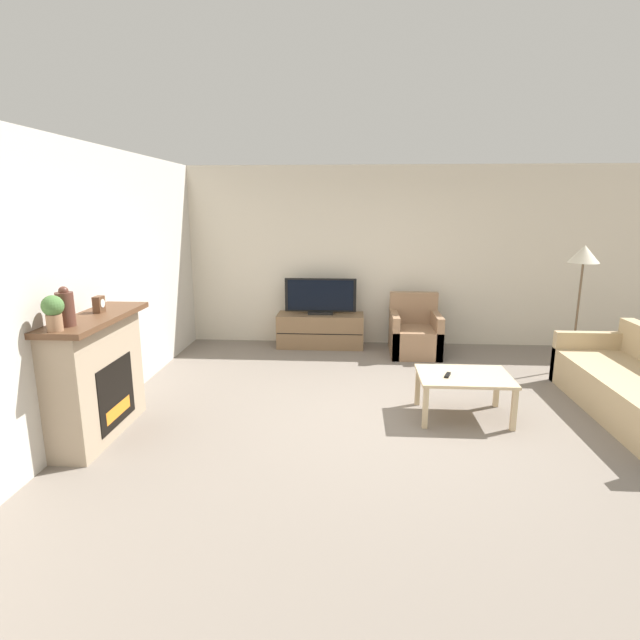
{
  "coord_description": "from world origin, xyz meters",
  "views": [
    {
      "loc": [
        -0.49,
        -4.77,
        2.11
      ],
      "look_at": [
        -0.85,
        0.7,
        0.85
      ],
      "focal_mm": 28.0,
      "sensor_mm": 36.0,
      "label": 1
    }
  ],
  "objects_px": {
    "fireplace": "(97,375)",
    "tv": "(320,298)",
    "mantel_vase_left": "(65,308)",
    "coffee_table": "(464,380)",
    "armchair": "(415,335)",
    "tv_stand": "(320,330)",
    "floor_lamp": "(583,261)",
    "remote": "(448,375)",
    "potted_plant": "(53,311)",
    "mantel_clock": "(99,304)"
  },
  "relations": [
    {
      "from": "mantel_clock",
      "to": "floor_lamp",
      "type": "distance_m",
      "value": 5.63
    },
    {
      "from": "fireplace",
      "to": "coffee_table",
      "type": "bearing_deg",
      "value": 10.29
    },
    {
      "from": "fireplace",
      "to": "tv",
      "type": "xyz_separation_m",
      "value": [
        1.86,
        3.15,
        0.18
      ]
    },
    {
      "from": "potted_plant",
      "to": "tv_stand",
      "type": "bearing_deg",
      "value": 63.58
    },
    {
      "from": "coffee_table",
      "to": "fireplace",
      "type": "bearing_deg",
      "value": -169.71
    },
    {
      "from": "tv_stand",
      "to": "fireplace",
      "type": "bearing_deg",
      "value": -120.6
    },
    {
      "from": "mantel_vase_left",
      "to": "tv",
      "type": "xyz_separation_m",
      "value": [
        1.85,
        3.55,
        -0.54
      ]
    },
    {
      "from": "mantel_clock",
      "to": "armchair",
      "type": "bearing_deg",
      "value": 40.18
    },
    {
      "from": "potted_plant",
      "to": "floor_lamp",
      "type": "xyz_separation_m",
      "value": [
        5.22,
        2.82,
        0.12
      ]
    },
    {
      "from": "tv_stand",
      "to": "tv",
      "type": "distance_m",
      "value": 0.51
    },
    {
      "from": "armchair",
      "to": "coffee_table",
      "type": "relative_size",
      "value": 0.94
    },
    {
      "from": "potted_plant",
      "to": "armchair",
      "type": "relative_size",
      "value": 0.33
    },
    {
      "from": "tv_stand",
      "to": "tv",
      "type": "relative_size",
      "value": 1.21
    },
    {
      "from": "mantel_vase_left",
      "to": "tv_stand",
      "type": "distance_m",
      "value": 4.14
    },
    {
      "from": "armchair",
      "to": "potted_plant",
      "type": "bearing_deg",
      "value": -133.33
    },
    {
      "from": "tv",
      "to": "floor_lamp",
      "type": "xyz_separation_m",
      "value": [
        3.37,
        -0.9,
        0.67
      ]
    },
    {
      "from": "fireplace",
      "to": "remote",
      "type": "height_order",
      "value": "fireplace"
    },
    {
      "from": "fireplace",
      "to": "armchair",
      "type": "height_order",
      "value": "fireplace"
    },
    {
      "from": "potted_plant",
      "to": "remote",
      "type": "relative_size",
      "value": 1.84
    },
    {
      "from": "mantel_vase_left",
      "to": "fireplace",
      "type": "bearing_deg",
      "value": 92.42
    },
    {
      "from": "tv",
      "to": "floor_lamp",
      "type": "distance_m",
      "value": 3.55
    },
    {
      "from": "fireplace",
      "to": "mantel_clock",
      "type": "relative_size",
      "value": 8.87
    },
    {
      "from": "tv_stand",
      "to": "potted_plant",
      "type": "bearing_deg",
      "value": -116.42
    },
    {
      "from": "fireplace",
      "to": "remote",
      "type": "relative_size",
      "value": 8.61
    },
    {
      "from": "tv_stand",
      "to": "floor_lamp",
      "type": "distance_m",
      "value": 3.68
    },
    {
      "from": "coffee_table",
      "to": "remote",
      "type": "relative_size",
      "value": 5.93
    },
    {
      "from": "tv",
      "to": "armchair",
      "type": "xyz_separation_m",
      "value": [
        1.39,
        -0.29,
        -0.48
      ]
    },
    {
      "from": "tv",
      "to": "fireplace",
      "type": "bearing_deg",
      "value": -120.61
    },
    {
      "from": "fireplace",
      "to": "armchair",
      "type": "relative_size",
      "value": 1.54
    },
    {
      "from": "tv",
      "to": "armchair",
      "type": "bearing_deg",
      "value": -11.62
    },
    {
      "from": "armchair",
      "to": "coffee_table",
      "type": "bearing_deg",
      "value": -84.25
    },
    {
      "from": "mantel_clock",
      "to": "armchair",
      "type": "distance_m",
      "value": 4.34
    },
    {
      "from": "potted_plant",
      "to": "tv",
      "type": "height_order",
      "value": "potted_plant"
    },
    {
      "from": "fireplace",
      "to": "mantel_vase_left",
      "type": "xyz_separation_m",
      "value": [
        0.02,
        -0.4,
        0.72
      ]
    },
    {
      "from": "fireplace",
      "to": "tv_stand",
      "type": "relative_size",
      "value": 1.02
    },
    {
      "from": "fireplace",
      "to": "mantel_vase_left",
      "type": "height_order",
      "value": "mantel_vase_left"
    },
    {
      "from": "armchair",
      "to": "floor_lamp",
      "type": "xyz_separation_m",
      "value": [
        1.98,
        -0.61,
        1.15
      ]
    },
    {
      "from": "remote",
      "to": "mantel_clock",
      "type": "bearing_deg",
      "value": -152.05
    },
    {
      "from": "mantel_vase_left",
      "to": "potted_plant",
      "type": "distance_m",
      "value": 0.17
    },
    {
      "from": "coffee_table",
      "to": "floor_lamp",
      "type": "bearing_deg",
      "value": 42.68
    },
    {
      "from": "tv",
      "to": "mantel_clock",
      "type": "bearing_deg",
      "value": -121.47
    },
    {
      "from": "potted_plant",
      "to": "remote",
      "type": "distance_m",
      "value": 3.58
    },
    {
      "from": "mantel_vase_left",
      "to": "coffee_table",
      "type": "distance_m",
      "value": 3.72
    },
    {
      "from": "potted_plant",
      "to": "mantel_vase_left",
      "type": "bearing_deg",
      "value": 90.0
    },
    {
      "from": "tv",
      "to": "potted_plant",
      "type": "bearing_deg",
      "value": -116.43
    },
    {
      "from": "coffee_table",
      "to": "mantel_clock",
      "type": "bearing_deg",
      "value": -171.81
    },
    {
      "from": "mantel_clock",
      "to": "remote",
      "type": "height_order",
      "value": "mantel_clock"
    },
    {
      "from": "mantel_vase_left",
      "to": "coffee_table",
      "type": "bearing_deg",
      "value": 16.58
    },
    {
      "from": "coffee_table",
      "to": "floor_lamp",
      "type": "distance_m",
      "value": 2.61
    },
    {
      "from": "floor_lamp",
      "to": "mantel_vase_left",
      "type": "bearing_deg",
      "value": -153.07
    }
  ]
}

